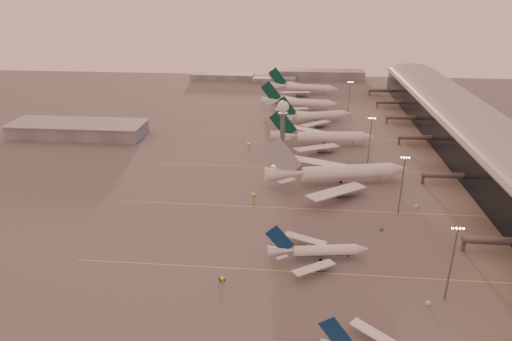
{
  "coord_description": "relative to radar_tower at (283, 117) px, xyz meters",
  "views": [
    {
      "loc": [
        12.4,
        -115.02,
        87.04
      ],
      "look_at": [
        -4.69,
        70.02,
        10.19
      ],
      "focal_mm": 32.0,
      "sensor_mm": 36.0,
      "label": 1
    }
  ],
  "objects": [
    {
      "name": "ground",
      "position": [
        -5.0,
        -120.0,
        -20.95
      ],
      "size": [
        700.0,
        700.0,
        0.0
      ],
      "primitive_type": "plane",
      "color": "#504E4E",
      "rests_on": "ground"
    },
    {
      "name": "taxiway_markings",
      "position": [
        25.0,
        -64.0,
        -20.94
      ],
      "size": [
        180.0,
        185.25,
        0.02
      ],
      "color": "#EFDE54",
      "rests_on": "ground"
    },
    {
      "name": "terminal",
      "position": [
        102.88,
        -9.91,
        -10.43
      ],
      "size": [
        57.0,
        362.0,
        23.04
      ],
      "color": "black",
      "rests_on": "ground"
    },
    {
      "name": "hangar",
      "position": [
        -125.0,
        20.0,
        -16.63
      ],
      "size": [
        82.0,
        27.0,
        8.5
      ],
      "color": "slate",
      "rests_on": "ground"
    },
    {
      "name": "radar_tower",
      "position": [
        0.0,
        0.0,
        0.0
      ],
      "size": [
        6.4,
        6.4,
        31.1
      ],
      "color": "#575A5F",
      "rests_on": "ground"
    },
    {
      "name": "mast_a",
      "position": [
        53.0,
        -120.0,
        -7.21
      ],
      "size": [
        3.6,
        0.56,
        25.0
      ],
      "color": "#575A5F",
      "rests_on": "ground"
    },
    {
      "name": "mast_b",
      "position": [
        50.0,
        -65.0,
        -7.21
      ],
      "size": [
        3.6,
        0.56,
        25.0
      ],
      "color": "#575A5F",
      "rests_on": "ground"
    },
    {
      "name": "mast_c",
      "position": [
        45.0,
        -10.0,
        -7.21
      ],
      "size": [
        3.6,
        0.56,
        25.0
      ],
      "color": "#575A5F",
      "rests_on": "ground"
    },
    {
      "name": "mast_d",
      "position": [
        43.0,
        80.0,
        -7.21
      ],
      "size": [
        3.6,
        0.56,
        25.0
      ],
      "color": "#575A5F",
      "rests_on": "ground"
    },
    {
      "name": "distant_horizon",
      "position": [
        -2.38,
        205.14,
        -17.06
      ],
      "size": [
        165.0,
        37.5,
        9.0
      ],
      "color": "slate",
      "rests_on": "ground"
    },
    {
      "name": "narrowbody_mid",
      "position": [
        16.04,
        -102.12,
        -18.18
      ],
      "size": [
        34.83,
        27.61,
        13.66
      ],
      "color": "white",
      "rests_on": "ground"
    },
    {
      "name": "widebody_white",
      "position": [
        27.22,
        -38.54,
        -16.75
      ],
      "size": [
        67.75,
        53.7,
        24.19
      ],
      "color": "white",
      "rests_on": "ground"
    },
    {
      "name": "greentail_a",
      "position": [
        22.52,
        15.58,
        -17.09
      ],
      "size": [
        60.14,
        48.4,
        21.84
      ],
      "color": "white",
      "rests_on": "ground"
    },
    {
      "name": "greentail_b",
      "position": [
        19.34,
        61.7,
        -17.5
      ],
      "size": [
        51.65,
        41.02,
        19.52
      ],
      "color": "white",
      "rests_on": "ground"
    },
    {
      "name": "greentail_c",
      "position": [
        9.22,
        95.52,
        -17.31
      ],
      "size": [
        56.8,
        45.77,
        20.62
      ],
      "color": "white",
      "rests_on": "ground"
    },
    {
      "name": "greentail_d",
      "position": [
        11.96,
        147.88,
        -17.18
      ],
      "size": [
        58.59,
        47.06,
        21.32
      ],
      "color": "white",
      "rests_on": "ground"
    },
    {
      "name": "gsv_catering_a",
      "position": [
        47.69,
        -122.93,
        -18.95
      ],
      "size": [
        5.32,
        3.85,
        4.0
      ],
      "color": "silver",
      "rests_on": "ground"
    },
    {
      "name": "gsv_tug_mid",
      "position": [
        -14.29,
        -116.9,
        -20.42
      ],
      "size": [
        3.62,
        4.19,
        1.03
      ],
      "color": "yellow",
      "rests_on": "ground"
    },
    {
      "name": "gsv_truck_b",
      "position": [
        41.4,
        -80.41,
        -19.73
      ],
      "size": [
        6.22,
        3.27,
        2.39
      ],
      "color": "#5A5D5F",
      "rests_on": "ground"
    },
    {
      "name": "gsv_truck_c",
      "position": [
        -9.94,
        -54.64,
        -19.77
      ],
      "size": [
        6.06,
        3.64,
        2.31
      ],
      "color": "yellow",
      "rests_on": "ground"
    },
    {
      "name": "gsv_catering_b",
      "position": [
        58.56,
        -59.6,
        -18.85
      ],
      "size": [
        5.45,
        3.21,
        4.19
      ],
      "color": "silver",
      "rests_on": "ground"
    },
    {
      "name": "gsv_tug_far",
      "position": [
        15.62,
        -25.4,
        -20.42
      ],
      "size": [
        4.15,
        3.86,
        1.02
      ],
      "color": "silver",
      "rests_on": "ground"
    },
    {
      "name": "gsv_truck_d",
      "position": [
        -19.69,
        13.06,
        -19.71
      ],
      "size": [
        2.89,
        6.25,
        2.44
      ],
      "color": "silver",
      "rests_on": "ground"
    },
    {
      "name": "gsv_tug_hangar",
      "position": [
        34.75,
        35.56,
        -20.42
      ],
      "size": [
        4.17,
        3.7,
        1.02
      ],
      "color": "silver",
      "rests_on": "ground"
    }
  ]
}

